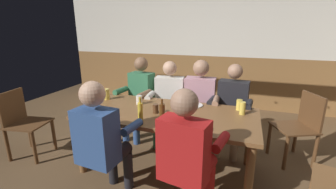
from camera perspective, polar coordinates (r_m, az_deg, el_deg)
ground_plane at (r=2.99m, az=-0.09°, el=-17.33°), size 7.86×7.86×0.00m
back_wall_upper at (r=5.05m, az=10.05°, el=17.82°), size 6.55×0.12×1.49m
back_wall_wainscot at (r=5.17m, az=9.35°, el=3.50°), size 6.55×0.12×1.07m
dining_table at (r=2.68m, az=-0.21°, el=-6.12°), size 2.01×0.95×0.72m
person_0 at (r=3.53m, az=-7.06°, el=0.01°), size 0.53×0.55×1.23m
person_1 at (r=3.36m, az=0.15°, el=-1.13°), size 0.58×0.56×1.19m
person_2 at (r=3.25m, az=7.69°, el=-1.31°), size 0.57×0.55×1.23m
person_3 at (r=3.21m, az=15.39°, el=-2.52°), size 0.56×0.52×1.20m
person_4 at (r=2.25m, az=-16.06°, el=-10.10°), size 0.53×0.55×1.22m
person_5 at (r=1.96m, az=4.86°, el=-13.94°), size 0.57×0.57×1.23m
chair_empty_near_right at (r=3.35m, az=29.76°, el=-6.67°), size 0.58×0.58×0.88m
chair_empty_near_left at (r=3.57m, az=-32.13°, el=-5.64°), size 0.51×0.51×0.88m
condiment_caddy at (r=2.21m, az=7.99°, el=-8.19°), size 0.14×0.10×0.05m
plate_0 at (r=2.82m, az=-17.51°, el=-3.70°), size 0.24×0.24×0.01m
plate_1 at (r=2.88m, az=6.36°, el=-2.63°), size 0.22×0.22×0.01m
bottle_0 at (r=2.39m, az=-6.84°, el=-4.10°), size 0.05×0.05×0.25m
bottle_1 at (r=2.31m, az=-1.48°, el=-4.71°), size 0.06×0.06×0.26m
pint_glass_0 at (r=2.61m, az=-3.06°, el=-3.51°), size 0.06×0.06×0.10m
pint_glass_1 at (r=3.20m, az=-14.94°, el=0.08°), size 0.08×0.08×0.14m
pint_glass_2 at (r=2.82m, az=17.14°, el=-2.47°), size 0.07×0.07×0.13m
pint_glass_3 at (r=2.69m, az=17.86°, el=-3.25°), size 0.06×0.06×0.14m
pint_glass_4 at (r=2.93m, az=-7.14°, el=-1.33°), size 0.07×0.07×0.11m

